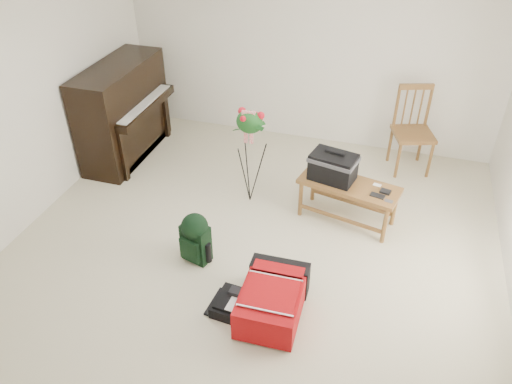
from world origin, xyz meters
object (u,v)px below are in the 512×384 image
(green_backpack, at_px, (195,236))
(piano, at_px, (124,113))
(dining_chair, at_px, (414,131))
(bench, at_px, (337,174))
(flower_stand, at_px, (250,158))
(black_duffel, at_px, (240,305))
(red_suitcase, at_px, (274,295))

(green_backpack, bearing_deg, piano, 150.38)
(piano, bearing_deg, dining_chair, 11.49)
(bench, height_order, dining_chair, dining_chair)
(flower_stand, bearing_deg, dining_chair, 30.57)
(dining_chair, bearing_deg, green_backpack, -147.12)
(piano, height_order, black_duffel, piano)
(piano, xyz_separation_m, red_suitcase, (2.61, -2.11, -0.42))
(dining_chair, distance_m, black_duffel, 3.28)
(piano, bearing_deg, green_backpack, -45.18)
(dining_chair, height_order, black_duffel, dining_chair)
(bench, bearing_deg, green_backpack, -125.30)
(red_suitcase, bearing_deg, black_duffel, -159.66)
(green_backpack, relative_size, flower_stand, 0.46)
(bench, distance_m, black_duffel, 1.79)
(bench, xyz_separation_m, black_duffel, (-0.57, -1.62, -0.52))
(piano, distance_m, black_duffel, 3.27)
(dining_chair, bearing_deg, piano, 173.08)
(dining_chair, xyz_separation_m, red_suitcase, (-1.03, -2.85, -0.35))
(piano, bearing_deg, black_duffel, -43.74)
(piano, distance_m, dining_chair, 3.72)
(red_suitcase, distance_m, black_duffel, 0.32)
(bench, height_order, green_backpack, bench)
(piano, xyz_separation_m, bench, (2.90, -0.61, -0.01))
(piano, bearing_deg, red_suitcase, -38.98)
(black_duffel, bearing_deg, piano, 141.05)
(flower_stand, bearing_deg, red_suitcase, -71.35)
(bench, distance_m, dining_chair, 1.54)
(bench, bearing_deg, dining_chair, 73.63)
(bench, height_order, red_suitcase, bench)
(dining_chair, distance_m, red_suitcase, 3.05)
(red_suitcase, bearing_deg, piano, 139.41)
(dining_chair, xyz_separation_m, green_backpack, (-1.95, -2.44, -0.22))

